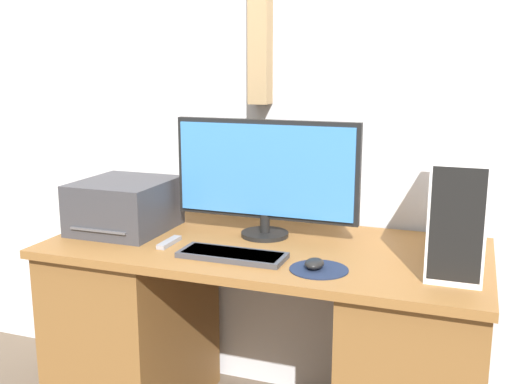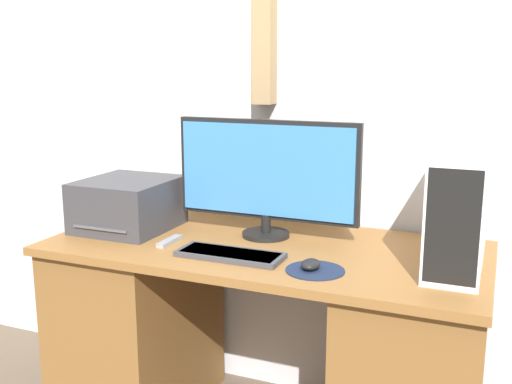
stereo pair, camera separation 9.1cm
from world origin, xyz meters
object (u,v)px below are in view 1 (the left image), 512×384
object	(u,v)px
keyboard	(232,255)
mouse	(314,264)
monitor	(265,173)
remote_control	(169,242)
printer	(125,206)
computer_tower	(459,208)

from	to	relation	value
keyboard	mouse	size ratio (longest dim) A/B	4.46
monitor	mouse	world-z (taller)	monitor
keyboard	remote_control	world-z (taller)	keyboard
monitor	printer	bearing A→B (deg)	-169.03
mouse	keyboard	bearing A→B (deg)	175.97
keyboard	computer_tower	distance (m)	0.75
keyboard	remote_control	distance (m)	0.28
keyboard	mouse	world-z (taller)	mouse
computer_tower	printer	xyz separation A→B (m)	(-1.23, -0.01, -0.09)
printer	computer_tower	bearing A→B (deg)	0.45
printer	monitor	bearing A→B (deg)	10.97
mouse	printer	bearing A→B (deg)	166.37
monitor	computer_tower	bearing A→B (deg)	-7.92
computer_tower	printer	size ratio (longest dim) A/B	1.21
computer_tower	remote_control	bearing A→B (deg)	-172.61
mouse	printer	size ratio (longest dim) A/B	0.22
monitor	computer_tower	size ratio (longest dim) A/B	1.58
keyboard	printer	size ratio (longest dim) A/B	0.98
mouse	remote_control	size ratio (longest dim) A/B	0.59
mouse	printer	distance (m)	0.84
monitor	remote_control	xyz separation A→B (m)	(-0.29, -0.22, -0.23)
printer	remote_control	xyz separation A→B (m)	(0.25, -0.12, -0.09)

